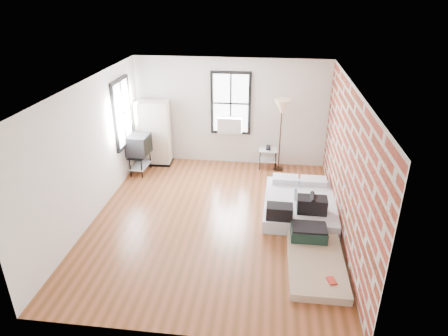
# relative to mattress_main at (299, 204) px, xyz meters

# --- Properties ---
(ground) EXTENTS (6.00, 6.00, 0.00)m
(ground) POSITION_rel_mattress_main_xyz_m (-1.74, -0.59, -0.18)
(ground) COLOR brown
(ground) RESTS_ON ground
(room_shell) EXTENTS (5.02, 6.02, 2.80)m
(room_shell) POSITION_rel_mattress_main_xyz_m (-1.51, -0.22, 1.56)
(room_shell) COLOR silver
(room_shell) RESTS_ON ground
(mattress_main) EXTENTS (1.54, 2.06, 0.65)m
(mattress_main) POSITION_rel_mattress_main_xyz_m (0.00, 0.00, 0.00)
(mattress_main) COLOR silver
(mattress_main) RESTS_ON ground
(mattress_bare) EXTENTS (0.95, 1.80, 0.39)m
(mattress_bare) POSITION_rel_mattress_main_xyz_m (0.18, -1.70, -0.06)
(mattress_bare) COLOR tan
(mattress_bare) RESTS_ON ground
(wardrobe) EXTENTS (0.88, 0.53, 1.71)m
(wardrobe) POSITION_rel_mattress_main_xyz_m (-3.74, 2.06, 0.67)
(wardrobe) COLOR black
(wardrobe) RESTS_ON ground
(side_table) EXTENTS (0.47, 0.38, 0.61)m
(side_table) POSITION_rel_mattress_main_xyz_m (-0.73, 2.13, 0.23)
(side_table) COLOR black
(side_table) RESTS_ON ground
(floor_lamp) EXTENTS (0.40, 0.40, 1.87)m
(floor_lamp) POSITION_rel_mattress_main_xyz_m (-0.44, 2.06, 1.43)
(floor_lamp) COLOR black
(floor_lamp) RESTS_ON ground
(tv_stand) EXTENTS (0.55, 0.75, 1.02)m
(tv_stand) POSITION_rel_mattress_main_xyz_m (-3.96, 1.44, 0.56)
(tv_stand) COLOR black
(tv_stand) RESTS_ON ground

